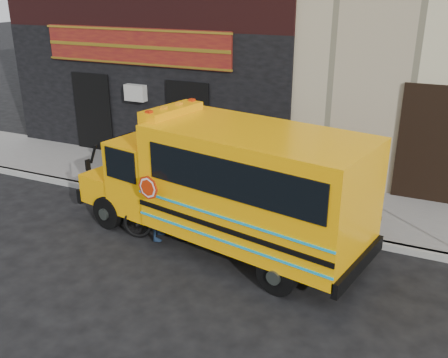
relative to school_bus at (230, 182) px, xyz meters
name	(u,v)px	position (x,y,z in m)	size (l,w,h in m)	color
ground	(203,274)	(-0.01, -1.29, -1.51)	(120.00, 120.00, 0.00)	black
curb	(251,219)	(-0.01, 1.31, -1.43)	(40.00, 0.20, 0.15)	gray
sidewalk	(272,197)	(-0.01, 2.81, -1.43)	(40.00, 3.00, 0.15)	slate
school_bus	(230,182)	(0.00, 0.00, 0.00)	(7.18, 3.44, 2.92)	black
bicycle	(159,219)	(-1.54, -0.41, -0.99)	(0.49, 1.73, 1.04)	black
cyclist	(157,204)	(-1.58, -0.41, -0.63)	(0.64, 0.42, 1.76)	#101D30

